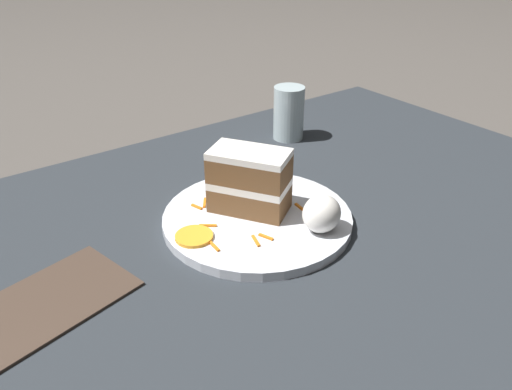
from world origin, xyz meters
TOP-DOWN VIEW (x-y plane):
  - ground_plane at (0.00, 0.00)m, footprint 6.00×6.00m
  - dining_table at (0.00, 0.00)m, footprint 1.26×0.84m
  - plate at (-0.00, 0.03)m, footprint 0.29×0.29m
  - cake_slice at (0.00, 0.05)m, footprint 0.12×0.13m
  - cream_dollop at (0.05, -0.05)m, footprint 0.06×0.05m
  - orange_garnish at (-0.11, 0.04)m, footprint 0.05×0.05m
  - carrot_shreds_scatter at (-0.03, 0.04)m, footprint 0.18×0.16m
  - drinking_glass at (0.25, 0.26)m, footprint 0.06×0.06m
  - menu_card at (-0.32, 0.04)m, footprint 0.23×0.17m

SIDE VIEW (x-z plane):
  - ground_plane at x=0.00m, z-range 0.00..0.00m
  - dining_table at x=0.00m, z-range 0.00..0.02m
  - menu_card at x=-0.32m, z-range 0.02..0.03m
  - plate at x=0.00m, z-range 0.02..0.04m
  - carrot_shreds_scatter at x=-0.03m, z-range 0.04..0.04m
  - orange_garnish at x=-0.11m, z-range 0.04..0.04m
  - cream_dollop at x=0.05m, z-range 0.04..0.09m
  - drinking_glass at x=0.25m, z-range 0.02..0.12m
  - cake_slice at x=0.00m, z-range 0.04..0.13m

